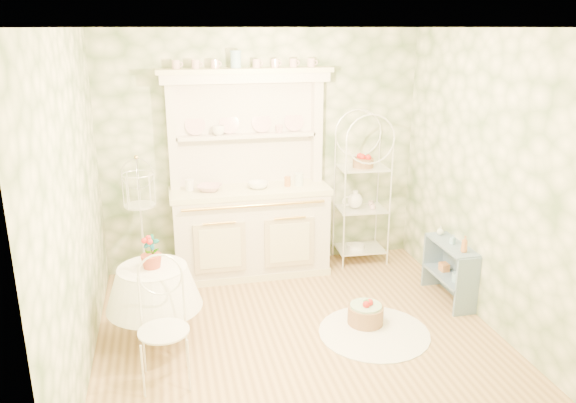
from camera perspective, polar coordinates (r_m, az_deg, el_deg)
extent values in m
plane|color=tan|center=(5.25, 1.24, -13.70)|extent=(3.60, 3.60, 0.00)
plane|color=white|center=(4.50, 1.47, 17.26)|extent=(3.60, 3.60, 0.00)
plane|color=#F2EDCC|center=(4.62, -20.87, -0.89)|extent=(3.60, 3.60, 0.00)
plane|color=#F2EDCC|center=(5.41, 20.19, 1.74)|extent=(3.60, 3.60, 0.00)
plane|color=#F2EDCC|center=(6.40, -2.57, 5.09)|extent=(3.60, 3.60, 0.00)
plane|color=#F2EDCC|center=(3.10, 9.52, -8.85)|extent=(3.60, 3.60, 0.00)
cube|color=white|center=(6.15, -3.92, 2.59)|extent=(1.87, 0.61, 2.29)
cube|color=white|center=(6.59, 7.55, 1.62)|extent=(0.61, 0.45, 1.87)
cube|color=#6D89A3|center=(6.02, 16.11, -6.75)|extent=(0.38, 0.78, 0.64)
cylinder|color=white|center=(5.20, -13.33, -10.60)|extent=(0.61, 0.61, 0.62)
cube|color=white|center=(4.55, -12.54, -12.41)|extent=(0.50, 0.50, 0.96)
cube|color=white|center=(6.18, -14.63, -2.56)|extent=(0.34, 0.34, 1.33)
cylinder|color=#A0754E|center=(5.47, 7.88, -11.31)|extent=(0.39, 0.39, 0.19)
cylinder|color=white|center=(5.38, 8.73, -13.02)|extent=(1.34, 1.34, 0.01)
imported|color=white|center=(6.12, -7.97, 1.15)|extent=(0.33, 0.33, 0.07)
imported|color=white|center=(6.17, -3.04, 1.42)|extent=(0.24, 0.24, 0.07)
imported|color=white|center=(6.17, -7.06, 6.97)|extent=(0.17, 0.17, 0.11)
imported|color=white|center=(6.27, -0.90, 7.26)|extent=(0.10, 0.10, 0.08)
imported|color=#3F7238|center=(5.00, -13.71, -4.97)|extent=(0.17, 0.13, 0.28)
imported|color=#C1763C|center=(5.70, 17.48, -4.30)|extent=(0.07, 0.07, 0.17)
imported|color=#8DBFD8|center=(5.89, 16.38, -3.79)|extent=(0.06, 0.06, 0.10)
imported|color=silver|center=(6.11, 15.21, -3.00)|extent=(0.09, 0.09, 0.10)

